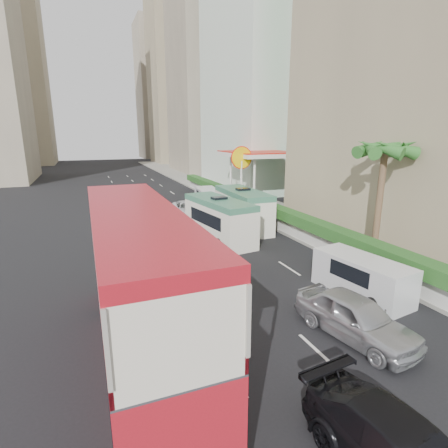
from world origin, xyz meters
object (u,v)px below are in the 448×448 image
panel_van_near (362,277)px  shell_station (259,177)px  palm_tree (379,206)px  panel_van_far (208,198)px  minibus_near (219,220)px  car_silver_lane_a (209,274)px  car_silver_lane_b (353,337)px  minibus_far (243,209)px  double_decker_bus (139,286)px  van_asset (188,217)px

panel_van_near → shell_station: 22.91m
palm_tree → panel_van_far: bearing=101.5°
shell_station → minibus_near: bearing=-127.7°
car_silver_lane_a → car_silver_lane_b: bearing=-70.3°
panel_van_far → palm_tree: (3.75, -18.49, 2.43)m
minibus_far → panel_van_far: minibus_far is taller
car_silver_lane_a → minibus_far: bearing=53.2°
double_decker_bus → minibus_far: double_decker_bus is taller
minibus_far → panel_van_near: bearing=-88.1°
palm_tree → minibus_near: bearing=132.1°
car_silver_lane_b → minibus_far: minibus_far is taller
panel_van_far → shell_station: shell_station is taller
double_decker_bus → panel_van_far: bearing=65.9°
double_decker_bus → panel_van_near: size_ratio=2.45×
panel_van_near → minibus_near: bearing=97.7°
car_silver_lane_a → palm_tree: bearing=-13.1°
double_decker_bus → van_asset: (6.98, 19.28, -2.53)m
panel_van_far → van_asset: bearing=-127.1°
car_silver_lane_a → van_asset: (2.60, 13.39, 0.00)m
double_decker_bus → minibus_near: double_decker_bus is taller
panel_van_near → panel_van_far: bearing=81.8°
double_decker_bus → panel_van_far: double_decker_bus is taller
car_silver_lane_b → minibus_far: (2.64, 15.65, 1.51)m
panel_van_near → car_silver_lane_b: bearing=-143.9°
car_silver_lane_a → van_asset: size_ratio=0.96×
car_silver_lane_b → panel_van_far: 24.37m
minibus_far → panel_van_near: (0.08, -12.99, -0.61)m
double_decker_bus → minibus_near: bearing=58.3°
panel_van_near → palm_tree: 5.41m
double_decker_bus → van_asset: double_decker_bus is taller
van_asset → palm_tree: 17.07m
panel_van_far → shell_station: 6.24m
car_silver_lane_b → minibus_near: (-0.29, 13.17, 1.47)m
palm_tree → van_asset: bearing=114.0°
car_silver_lane_b → car_silver_lane_a: bearing=100.8°
panel_van_far → minibus_far: bearing=-83.6°
van_asset → car_silver_lane_b: bearing=-83.3°
double_decker_bus → car_silver_lane_a: double_decker_bus is taller
double_decker_bus → car_silver_lane_a: (4.38, 5.89, -2.53)m
double_decker_bus → car_silver_lane_b: size_ratio=2.32×
palm_tree → shell_station: 19.14m
car_silver_lane_a → palm_tree: palm_tree is taller
minibus_far → palm_tree: palm_tree is taller
panel_van_near → panel_van_far: (-0.03, 21.55, 0.05)m
double_decker_bus → shell_station: shell_station is taller
panel_van_near → shell_station: (5.91, 22.06, 1.85)m
shell_station → double_decker_bus: bearing=-124.8°
double_decker_bus → palm_tree: 14.39m
double_decker_bus → car_silver_lane_b: (7.37, -1.72, -2.53)m
minibus_near → palm_tree: 10.22m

